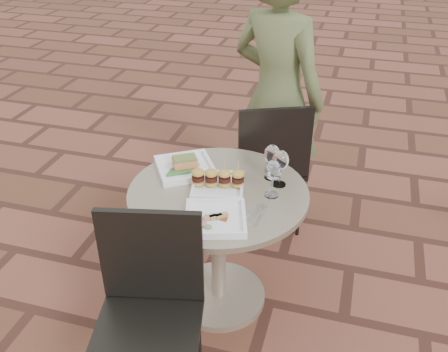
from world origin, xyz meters
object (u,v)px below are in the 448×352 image
(chair_far, at_px, (270,158))
(plate_tuna, at_px, (215,218))
(diner, at_px, (277,97))
(plate_sliders, at_px, (218,181))
(cafe_table, at_px, (218,230))
(plate_salmon, at_px, (185,167))
(chair_near, at_px, (149,300))

(chair_far, bearing_deg, plate_tuna, 62.63)
(diner, distance_m, plate_sliders, 0.90)
(cafe_table, xyz_separation_m, plate_salmon, (-0.23, 0.14, 0.27))
(plate_salmon, xyz_separation_m, plate_tuna, (0.29, -0.39, -0.01))
(chair_far, distance_m, diner, 0.38)
(cafe_table, distance_m, plate_sliders, 0.29)
(chair_near, relative_size, plate_sliders, 3.08)
(chair_near, bearing_deg, chair_far, 67.06)
(plate_salmon, xyz_separation_m, plate_sliders, (0.22, -0.12, 0.02))
(chair_far, bearing_deg, plate_sliders, 55.66)
(plate_salmon, bearing_deg, plate_sliders, -28.62)
(cafe_table, height_order, diner, diner)
(diner, relative_size, plate_salmon, 4.45)
(cafe_table, height_order, chair_far, chair_far)
(plate_salmon, distance_m, plate_sliders, 0.25)
(chair_near, relative_size, diner, 0.53)
(plate_sliders, distance_m, plate_tuna, 0.28)
(chair_far, distance_m, chair_near, 1.36)
(cafe_table, bearing_deg, plate_sliders, 109.68)
(cafe_table, bearing_deg, chair_near, -100.67)
(plate_sliders, relative_size, plate_tuna, 0.88)
(chair_far, relative_size, diner, 0.53)
(diner, relative_size, plate_tuna, 5.14)
(diner, bearing_deg, plate_sliders, 105.10)
(plate_tuna, bearing_deg, plate_salmon, 126.57)
(diner, bearing_deg, chair_near, 104.29)
(diner, distance_m, plate_tuna, 1.16)
(chair_near, relative_size, plate_tuna, 2.72)
(plate_salmon, relative_size, plate_tuna, 1.16)
(cafe_table, relative_size, chair_far, 0.97)
(plate_sliders, bearing_deg, plate_tuna, -75.63)
(chair_near, bearing_deg, plate_tuna, 51.99)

